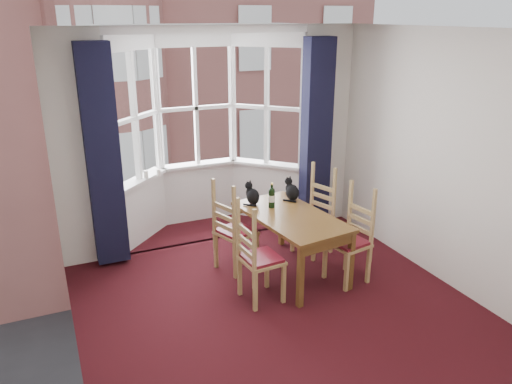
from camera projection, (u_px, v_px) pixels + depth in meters
floor at (293, 324)px, 4.97m from camera, size 4.50×4.50×0.00m
ceiling at (301, 29)px, 4.03m from camera, size 4.50×4.50×0.00m
wall_left at (61, 228)px, 3.74m from camera, size 0.00×4.50×4.50m
wall_right at (464, 167)px, 5.26m from camera, size 0.00×4.50×4.50m
wall_near at (503, 327)px, 2.56m from camera, size 4.00×0.00×4.00m
wall_back_pier_left at (80, 152)px, 5.81m from camera, size 0.70×0.12×2.80m
wall_back_pier_right at (324, 128)px, 7.07m from camera, size 0.70×0.12×2.80m
bay_window at (202, 131)px, 6.87m from camera, size 2.76×0.94×2.80m
curtain_left at (103, 158)px, 5.76m from camera, size 0.38×0.22×2.60m
curtain_right at (316, 135)px, 6.84m from camera, size 0.38×0.22×2.60m
dining_table at (291, 222)px, 5.78m from camera, size 0.96×1.55×0.74m
chair_left_near at (254, 261)px, 5.23m from camera, size 0.43×0.45×0.92m
chair_left_far at (230, 234)px, 5.87m from camera, size 0.52×0.53×0.92m
chair_right_near at (354, 241)px, 5.69m from camera, size 0.47×0.48×0.92m
chair_right_far at (317, 216)px, 6.40m from camera, size 0.51×0.53×0.92m
cat_left at (252, 195)px, 6.05m from camera, size 0.22×0.25×0.29m
cat_right at (292, 191)px, 6.19m from camera, size 0.21×0.25×0.30m
wine_bottle at (272, 197)px, 5.93m from camera, size 0.08×0.08×0.30m
candle_tall at (146, 174)px, 6.58m from camera, size 0.06×0.06×0.10m
candle_short at (159, 173)px, 6.68m from camera, size 0.06×0.06×0.09m
street at (75, 150)px, 34.77m from camera, size 80.00×80.00×0.00m
tenement_building at (96, 56)px, 16.51m from camera, size 18.40×7.80×15.20m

